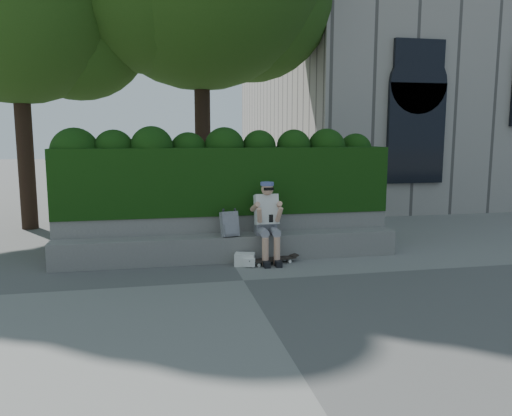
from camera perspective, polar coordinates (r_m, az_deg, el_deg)
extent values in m
plane|color=slate|center=(7.61, -1.45, -8.28)|extent=(80.00, 80.00, 0.00)
cube|color=gray|center=(8.75, -2.91, -4.54)|extent=(6.00, 0.45, 0.45)
cube|color=gray|center=(9.17, -3.36, -2.98)|extent=(6.00, 0.50, 0.75)
cube|color=black|center=(9.25, -3.62, 3.23)|extent=(6.00, 1.00, 1.20)
cylinder|color=black|center=(12.74, -6.08, 6.86)|extent=(0.39, 0.39, 3.69)
cylinder|color=black|center=(12.67, -24.78, 4.68)|extent=(0.37, 0.37, 3.06)
cube|color=gray|center=(8.74, 1.09, -2.30)|extent=(0.36, 0.26, 0.22)
cube|color=silver|center=(8.62, 1.19, -0.16)|extent=(0.40, 0.32, 0.55)
sphere|color=tan|center=(8.50, 1.31, 2.17)|extent=(0.21, 0.21, 0.21)
cylinder|color=#55619D|center=(8.51, 1.28, 2.78)|extent=(0.23, 0.23, 0.06)
cube|color=black|center=(8.29, 1.73, -1.20)|extent=(0.07, 0.02, 0.13)
cylinder|color=tan|center=(8.36, 1.07, -5.00)|extent=(0.11, 0.11, 0.47)
cylinder|color=tan|center=(8.41, 2.41, -4.93)|extent=(0.11, 0.11, 0.47)
cube|color=black|center=(8.36, 1.16, -6.39)|extent=(0.10, 0.26, 0.10)
cube|color=black|center=(8.40, 2.50, -6.32)|extent=(0.10, 0.26, 0.10)
cube|color=black|center=(8.54, 1.84, -5.86)|extent=(0.87, 0.41, 0.02)
cylinder|color=silver|center=(8.35, 0.31, -6.54)|extent=(0.06, 0.04, 0.06)
cylinder|color=silver|center=(8.51, -0.22, -6.26)|extent=(0.06, 0.04, 0.06)
cylinder|color=silver|center=(8.61, 3.87, -6.09)|extent=(0.06, 0.04, 0.06)
cylinder|color=silver|center=(8.77, 3.30, -5.83)|extent=(0.06, 0.04, 0.06)
cube|color=#A2A1A6|center=(8.56, -3.05, -1.84)|extent=(0.32, 0.21, 0.43)
cube|color=white|center=(8.41, -1.29, -5.90)|extent=(0.38, 0.32, 0.21)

